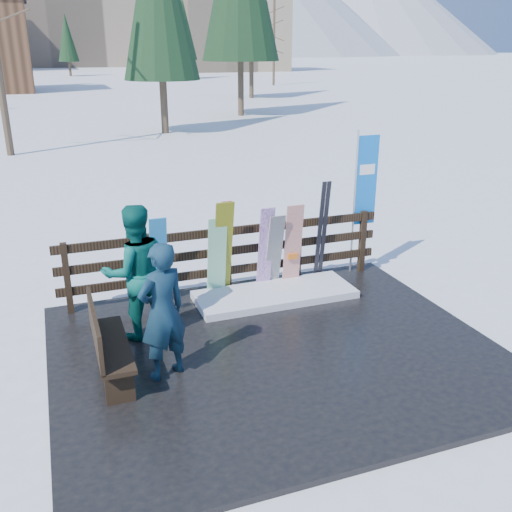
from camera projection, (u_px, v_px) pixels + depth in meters
name	position (u px, v px, depth m)	size (l,w,h in m)	color
ground	(276.00, 354.00, 7.93)	(700.00, 700.00, 0.00)	white
deck	(276.00, 351.00, 7.92)	(6.00, 5.00, 0.08)	black
fence	(227.00, 254.00, 9.61)	(5.60, 0.10, 1.15)	black
snow_patch	(275.00, 294.00, 9.50)	(2.65, 1.00, 0.12)	white
bench	(105.00, 341.00, 7.04)	(0.41, 1.50, 0.97)	black
snowboard_0	(159.00, 262.00, 9.00)	(0.27, 0.03, 1.52)	#2884CA
snowboard_1	(217.00, 257.00, 9.33)	(0.31, 0.03, 1.41)	white
snowboard_2	(223.00, 249.00, 9.31)	(0.30, 0.03, 1.70)	#FEFF20
snowboard_3	(265.00, 249.00, 9.59)	(0.25, 0.03, 1.50)	white
snowboard_4	(274.00, 252.00, 9.66)	(0.27, 0.03, 1.37)	black
snowboard_5	(293.00, 246.00, 9.75)	(0.31, 0.03, 1.48)	silver
ski_pair_a	(225.00, 248.00, 9.40)	(0.16, 0.33, 1.65)	#AF151F
ski_pair_b	(322.00, 231.00, 9.94)	(0.17, 0.25, 1.82)	black
rental_flag	(363.00, 186.00, 10.17)	(0.45, 0.04, 2.60)	silver
person_front	(162.00, 311.00, 6.98)	(0.65, 0.43, 1.78)	#133A46
person_back	(136.00, 272.00, 7.97)	(0.95, 0.74, 1.95)	#09544B
resort_buildings	(50.00, 14.00, 106.56)	(73.00, 87.60, 22.60)	tan
trees	(105.00, 25.00, 47.10)	(42.12, 68.60, 12.92)	#382B1E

